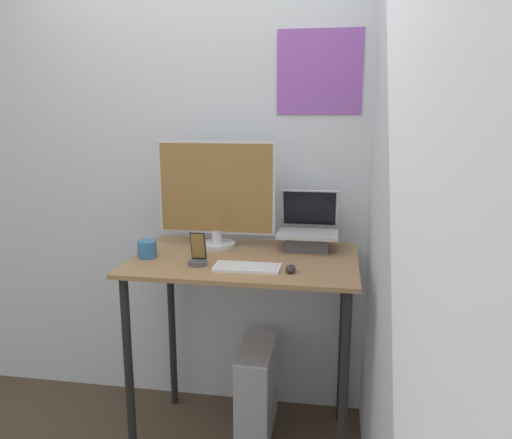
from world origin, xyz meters
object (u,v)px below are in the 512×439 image
Objects in this scene: keyboard at (247,267)px; computer_tower at (257,390)px; cell_phone at (198,257)px; mouse at (291,269)px; monitor at (216,195)px; laptop at (308,234)px.

computer_tower is at bearing 90.54° from keyboard.
keyboard reaches higher than computer_tower.
keyboard is 0.23m from cell_phone.
computer_tower is (-0.19, 0.29, -0.75)m from mouse.
mouse is at bearing -56.79° from computer_tower.
cell_phone is (-0.41, 0.04, 0.02)m from mouse.
keyboard is 4.14× the size of mouse.
laptop is at bearing 4.41° from monitor.
mouse is (-0.05, -0.38, -0.06)m from laptop.
computer_tower is (0.21, -0.06, -0.99)m from monitor.
mouse is at bearing -5.70° from cell_phone.
cell_phone reaches higher than keyboard.
keyboard is 0.59× the size of computer_tower.
computer_tower is at bearing 48.32° from cell_phone.
laptop reaches higher than cell_phone.
mouse reaches higher than computer_tower.
keyboard is at bearing -7.00° from cell_phone.
mouse is 0.83m from computer_tower.
computer_tower is (-0.00, 0.28, -0.74)m from keyboard.
monitor is 8.47× the size of mouse.
laptop reaches higher than computer_tower.
computer_tower is at bearing -158.85° from laptop.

